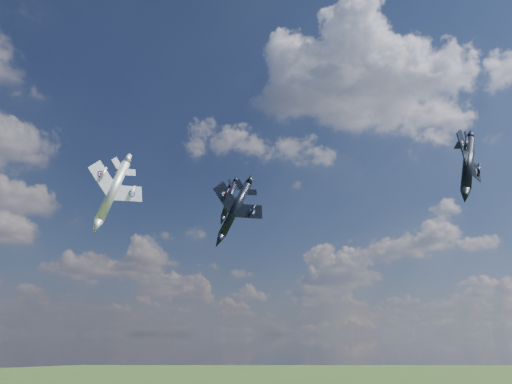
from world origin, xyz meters
TOP-DOWN VIEW (x-y plane):
  - jet_lead_navy at (0.30, 15.52)m, footprint 14.24×16.93m
  - jet_right_navy at (24.40, -14.07)m, footprint 14.73×18.11m
  - jet_high_navy at (12.33, 34.86)m, footprint 11.56×14.16m
  - jet_left_silver at (-17.62, 25.75)m, footprint 13.46×17.08m

SIDE VIEW (x-z plane):
  - jet_lead_navy at x=0.30m, z-range 75.75..83.06m
  - jet_left_silver at x=-17.62m, z-range 78.29..85.36m
  - jet_right_navy at x=24.40m, z-range 80.36..88.96m
  - jet_high_navy at x=12.33m, z-range 84.38..90.16m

